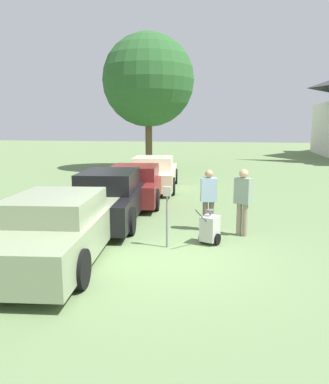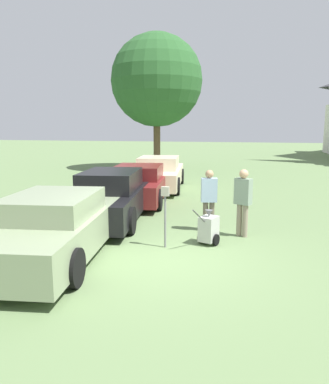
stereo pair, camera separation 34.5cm
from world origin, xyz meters
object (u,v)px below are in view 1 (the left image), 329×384
person_supervisor (243,198)px  parked_car_sage (59,227)px  parking_meter (167,206)px  parked_car_cream (154,174)px  equipment_cart (210,228)px  parked_car_black (111,197)px  parked_car_maroon (135,184)px  person_worker (209,196)px

person_supervisor → parked_car_sage: bearing=60.2°
parking_meter → person_supervisor: 2.18m
parked_car_cream → equipment_cart: size_ratio=5.25×
parked_car_black → parked_car_cream: parked_car_black is taller
parking_meter → equipment_cart: size_ratio=1.45×
parked_car_black → parked_car_maroon: (-0.00, 2.76, -0.04)m
parked_car_sage → equipment_cart: (3.15, 1.53, -0.28)m
parked_car_black → parking_meter: 3.18m
equipment_cart → parked_car_maroon: bearing=145.9°
person_supervisor → equipment_cart: size_ratio=1.75×
person_supervisor → equipment_cart: person_supervisor is taller
parked_car_sage → parked_car_black: parked_car_black is taller
parked_car_black → equipment_cart: parked_car_black is taller
person_supervisor → parked_car_black: bearing=15.0°
person_worker → person_supervisor: person_supervisor is taller
parked_car_cream → parked_car_maroon: bearing=-97.6°
person_supervisor → parking_meter: bearing=66.5°
parked_car_cream → person_supervisor: person_supervisor is taller
parked_car_maroon → equipment_cart: size_ratio=4.95×
parked_car_cream → parking_meter: parked_car_cream is taller
parking_meter → person_worker: 1.83m
parking_meter → equipment_cart: parking_meter is taller
parked_car_cream → person_supervisor: (3.91, -6.74, 0.31)m
parked_car_black → person_worker: person_worker is taller
parked_car_sage → equipment_cart: size_ratio=5.50×
parked_car_black → person_worker: (3.01, -0.66, 0.25)m
parked_car_cream → equipment_cart: bearing=-75.1°
parked_car_maroon → parking_meter: (2.19, -5.05, 0.34)m
parked_car_maroon → parking_meter: parking_meter is taller
parked_car_maroon → parked_car_sage: bearing=-97.6°
parked_car_maroon → parked_car_cream: bearing=82.4°
equipment_cart → person_supervisor: bearing=69.9°
parked_car_cream → person_worker: size_ratio=3.13×
parked_car_black → person_supervisor: 4.04m
person_worker → equipment_cart: (0.14, -1.16, -0.56)m
parking_meter → person_supervisor: (1.72, 1.33, -0.01)m
parked_car_cream → person_worker: bearing=-72.6°
person_worker → person_supervisor: bearing=150.1°
person_worker → person_supervisor: (0.90, -0.30, 0.05)m
parked_car_sage → parking_meter: parking_meter is taller
parked_car_sage → person_worker: 4.05m
parked_car_sage → parked_car_maroon: parked_car_sage is taller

